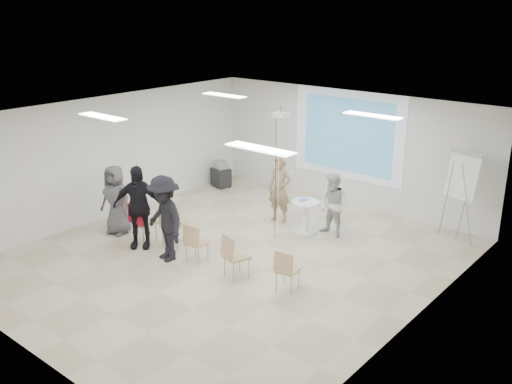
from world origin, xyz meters
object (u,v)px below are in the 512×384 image
Objects in this scene: pedestal_table at (306,215)px; av_cart at (221,175)px; player_left at (280,185)px; chair_right_far at (286,268)px; chair_far_left at (125,208)px; audience_mid at (164,213)px; chair_right_inner at (233,253)px; chair_center at (195,240)px; audience_outer at (116,196)px; chair_left_mid at (141,220)px; audience_left at (138,201)px; player_right at (333,202)px; chair_left_inner at (172,222)px; flipchart_easel at (463,176)px; laptop at (175,223)px.

pedestal_table is 1.05× the size of av_cart.
player_left is 2.29× the size of chair_right_far.
chair_far_left is 0.46× the size of audience_mid.
av_cart is at bearing 134.70° from chair_right_far.
chair_right_inner is at bearing 22.21° from audience_mid.
chair_far_left reaches higher than chair_center.
chair_far_left is at bearing -142.76° from pedestal_table.
audience_outer reaches higher than chair_far_left.
player_left is 2.04× the size of chair_left_mid.
chair_right_inner is 1.19× the size of av_cart.
audience_mid reaches higher than chair_center.
chair_center is 0.46× the size of audience_outer.
av_cart is at bearing 118.10° from chair_center.
av_cart is at bearing 112.09° from chair_left_mid.
pedestal_table is 0.99× the size of chair_right_far.
audience_left is (0.99, -0.38, 0.50)m from chair_far_left.
chair_left_inner is (-2.34, -2.78, -0.24)m from player_right.
chair_far_left is 3.61m from chair_right_inner.
audience_mid is 1.97m from audience_outer.
chair_far_left is (-2.41, -2.78, -0.38)m from player_left.
av_cart is at bearing 134.63° from audience_mid.
player_left is at bearing 40.97° from audience_outer.
chair_left_inner is at bearing -10.49° from chair_far_left.
player_right reaches higher than chair_right_far.
flipchart_easel reaches higher than av_cart.
laptop is (-2.36, -2.67, -0.29)m from player_right.
flipchart_easel is (5.19, 4.77, 0.45)m from audience_left.
pedestal_table is at bearing -132.17° from flipchart_easel.
audience_mid reaches higher than audience_outer.
chair_left_inner is 0.86m from audience_left.
audience_left reaches higher than audience_mid.
chair_left_mid is 0.73m from chair_left_inner.
chair_left_inner is 2.08m from chair_right_inner.
player_left reaches higher than chair_left_mid.
laptop is at bearing 137.76° from audience_mid.
flipchart_easel reaches higher than player_right.
audience_outer reaches higher than chair_center.
chair_left_mid is 1.63m from chair_center.
chair_right_far is 0.39× the size of audience_left.
audience_outer is (-1.01, 0.17, -0.15)m from audience_left.
flipchart_easel reaches higher than chair_center.
audience_left reaches higher than chair_right_far.
chair_right_inner is 1.11m from chair_right_far.
player_left is at bearing 165.85° from pedestal_table.
chair_right_inner is at bearing -104.31° from flipchart_easel.
audience_mid reaches higher than chair_right_far.
pedestal_table is 0.49× the size of player_right.
player_right is at bearing 35.72° from chair_left_inner.
chair_left_mid is at bearing -127.84° from player_right.
player_right reaches higher than chair_left_mid.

